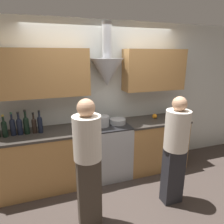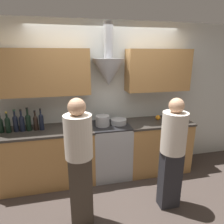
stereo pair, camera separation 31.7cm
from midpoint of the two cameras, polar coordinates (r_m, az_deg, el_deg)
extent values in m
plane|color=#423833|center=(3.51, 3.55, -19.85)|extent=(12.00, 12.00, 0.00)
cube|color=silver|center=(3.54, 1.02, 3.70)|extent=(8.40, 0.06, 2.60)
cone|color=#A8AAAF|center=(3.30, 1.80, 11.31)|extent=(0.53, 0.53, 0.44)
cylinder|color=#A8AAAF|center=(3.30, 1.88, 19.84)|extent=(0.15, 0.15, 0.55)
cube|color=#B27F47|center=(3.20, -17.67, 10.68)|extent=(1.55, 0.32, 0.70)
cube|color=#B27F47|center=(3.61, 15.47, 11.40)|extent=(1.10, 0.32, 0.70)
cube|color=#B27F47|center=(3.44, -15.91, -12.51)|extent=(1.55, 0.60, 0.90)
cube|color=#38332D|center=(3.25, -16.54, -5.28)|extent=(1.57, 0.62, 0.03)
cube|color=#B27F47|center=(3.83, 15.00, -9.41)|extent=(1.10, 0.60, 0.90)
cube|color=#38332D|center=(3.66, 15.53, -2.80)|extent=(1.13, 0.62, 0.03)
cube|color=#A8AAAF|center=(3.53, 2.25, -10.97)|extent=(0.62, 0.60, 0.91)
cube|color=black|center=(3.30, 3.60, -13.80)|extent=(0.44, 0.01, 0.41)
cube|color=black|center=(3.34, 2.34, -3.86)|extent=(0.62, 0.60, 0.02)
cube|color=#A8AAAF|center=(3.61, 1.21, -3.32)|extent=(0.62, 0.06, 0.10)
cylinder|color=black|center=(3.34, -26.81, -3.80)|extent=(0.07, 0.07, 0.19)
sphere|color=black|center=(3.31, -27.02, -2.26)|extent=(0.07, 0.07, 0.07)
cylinder|color=black|center=(3.29, -25.20, -3.72)|extent=(0.07, 0.07, 0.20)
sphere|color=black|center=(3.26, -25.41, -2.04)|extent=(0.07, 0.07, 0.07)
cylinder|color=black|center=(3.24, -25.53, -1.05)|extent=(0.03, 0.03, 0.08)
cylinder|color=gold|center=(3.23, -25.65, -0.14)|extent=(0.03, 0.03, 0.02)
cylinder|color=black|center=(3.29, -23.36, -3.42)|extent=(0.08, 0.08, 0.21)
sphere|color=black|center=(3.26, -23.56, -1.66)|extent=(0.07, 0.07, 0.07)
cylinder|color=black|center=(3.24, -23.69, -0.58)|extent=(0.03, 0.03, 0.09)
cylinder|color=#234C33|center=(3.23, -23.80, 0.41)|extent=(0.03, 0.03, 0.02)
cylinder|color=black|center=(3.27, -21.81, -3.41)|extent=(0.08, 0.08, 0.21)
sphere|color=black|center=(3.24, -22.00, -1.70)|extent=(0.08, 0.08, 0.08)
cylinder|color=black|center=(3.22, -22.12, -0.57)|extent=(0.03, 0.03, 0.10)
cylinder|color=black|center=(3.21, -22.24, 0.46)|extent=(0.03, 0.03, 0.02)
cylinder|color=black|center=(3.26, -20.22, -3.22)|extent=(0.08, 0.08, 0.22)
sphere|color=black|center=(3.23, -20.40, -1.40)|extent=(0.08, 0.08, 0.08)
cylinder|color=black|center=(3.21, -20.53, -0.18)|extent=(0.03, 0.03, 0.11)
cylinder|color=black|center=(3.19, -20.64, 0.95)|extent=(0.03, 0.03, 0.02)
cylinder|color=black|center=(3.24, -18.34, -3.33)|extent=(0.07, 0.07, 0.20)
sphere|color=black|center=(3.21, -18.49, -1.68)|extent=(0.07, 0.07, 0.07)
cylinder|color=black|center=(3.20, -18.58, -0.70)|extent=(0.03, 0.03, 0.08)
cylinder|color=black|center=(3.18, -18.66, 0.20)|extent=(0.03, 0.03, 0.02)
cylinder|color=black|center=(3.22, -16.89, -3.11)|extent=(0.07, 0.07, 0.22)
sphere|color=black|center=(3.19, -17.05, -1.24)|extent=(0.07, 0.07, 0.07)
cylinder|color=black|center=(3.17, -17.14, -0.23)|extent=(0.03, 0.03, 0.09)
cylinder|color=black|center=(3.16, -17.22, 0.71)|extent=(0.03, 0.03, 0.02)
cylinder|color=#A8AAAF|center=(3.27, 0.04, -2.56)|extent=(0.23, 0.23, 0.17)
cylinder|color=#A8AAAF|center=(3.37, 4.60, -2.76)|extent=(0.27, 0.27, 0.09)
sphere|color=orange|center=(3.69, 15.40, -1.58)|extent=(0.09, 0.09, 0.09)
cylinder|color=#A8AAAF|center=(3.93, 20.16, -0.91)|extent=(0.17, 0.17, 0.09)
cube|color=#473D33|center=(2.62, -5.19, -21.62)|extent=(0.27, 0.18, 0.92)
cylinder|color=silver|center=(2.26, -5.65, -7.11)|extent=(0.32, 0.32, 0.51)
sphere|color=tan|center=(2.14, -5.91, 1.38)|extent=(0.20, 0.20, 0.20)
cube|color=#28282D|center=(3.04, 19.22, -17.75)|extent=(0.27, 0.18, 0.83)
cylinder|color=silver|center=(2.73, 20.55, -5.64)|extent=(0.32, 0.32, 0.54)
sphere|color=tan|center=(2.62, 21.32, 1.68)|extent=(0.19, 0.19, 0.19)
camera|label=1|loc=(0.16, -87.14, 0.83)|focal=32.00mm
camera|label=2|loc=(0.16, 92.86, -0.83)|focal=32.00mm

